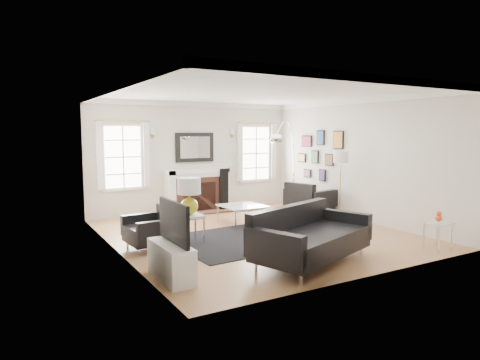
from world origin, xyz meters
TOP-DOWN VIEW (x-y plane):
  - floor at (0.00, 0.00)m, footprint 6.00×6.00m
  - back_wall at (0.00, 3.00)m, footprint 5.50×0.04m
  - front_wall at (0.00, -3.00)m, footprint 5.50×0.04m
  - left_wall at (-2.75, 0.00)m, footprint 0.04×6.00m
  - right_wall at (2.75, 0.00)m, footprint 0.04×6.00m
  - ceiling at (0.00, 0.00)m, footprint 5.50×6.00m
  - crown_molding at (0.00, 0.00)m, footprint 5.50×6.00m
  - fireplace at (0.00, 2.79)m, footprint 1.70×0.69m
  - mantel_mirror at (0.00, 2.95)m, footprint 1.05×0.07m
  - window_left at (-1.85, 2.95)m, footprint 1.24×0.15m
  - window_right at (1.85, 2.95)m, footprint 1.24×0.15m
  - gallery_wall at (2.72, 1.30)m, footprint 0.04×1.73m
  - tv_unit at (-2.44, -1.70)m, footprint 0.35×1.00m
  - area_rug at (-0.52, -0.30)m, footprint 2.74×2.33m
  - sofa at (-0.30, -2.01)m, footprint 2.37×1.63m
  - armchair_left at (-2.14, -0.04)m, footprint 0.85×0.93m
  - armchair_right at (2.13, 0.97)m, footprint 1.08×1.16m
  - coffee_table at (0.28, 0.99)m, footprint 0.91×0.91m
  - side_table_left at (-1.45, -0.03)m, footprint 0.48×0.48m
  - nesting_table at (2.09, -2.60)m, footprint 0.43×0.36m
  - gourd_lamp at (-1.45, -0.03)m, footprint 0.43×0.43m
  - orange_vase at (2.09, -2.60)m, footprint 0.11×0.11m
  - arc_floor_lamp at (1.50, 1.05)m, footprint 1.69×1.57m
  - stick_floor_lamp at (2.20, -0.05)m, footprint 0.33×0.33m
  - speaker_tower at (0.67, 2.65)m, footprint 0.28×0.28m

SIDE VIEW (x-z plane):
  - floor at x=0.00m, z-range 0.00..0.00m
  - area_rug at x=-0.52m, z-range 0.00..0.01m
  - tv_unit at x=-2.44m, z-range -0.22..0.87m
  - armchair_left at x=-2.14m, z-range 0.03..0.63m
  - nesting_table at x=2.09m, z-range 0.13..0.61m
  - coffee_table at x=0.28m, z-range 0.17..0.58m
  - armchair_right at x=2.13m, z-range 0.04..0.72m
  - sofa at x=-0.30m, z-range 0.03..0.74m
  - side_table_left at x=-1.45m, z-range 0.16..0.68m
  - fireplace at x=0.00m, z-range -0.01..1.10m
  - speaker_tower at x=0.67m, z-range 0.00..1.10m
  - orange_vase at x=2.09m, z-range 0.49..0.67m
  - gourd_lamp at x=-1.45m, z-range 0.58..1.26m
  - arc_floor_lamp at x=1.50m, z-range 0.10..2.49m
  - back_wall at x=0.00m, z-range 0.00..2.80m
  - front_wall at x=0.00m, z-range 0.00..2.80m
  - left_wall at x=-2.75m, z-range 0.00..2.80m
  - right_wall at x=2.75m, z-range 0.00..2.80m
  - stick_floor_lamp at x=2.20m, z-range 0.59..2.21m
  - window_left at x=-1.85m, z-range 0.65..2.27m
  - window_right at x=1.85m, z-range 0.65..2.27m
  - gallery_wall at x=2.72m, z-range 0.89..2.18m
  - mantel_mirror at x=0.00m, z-range 1.27..2.02m
  - crown_molding at x=0.00m, z-range 2.68..2.80m
  - ceiling at x=0.00m, z-range 2.79..2.81m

